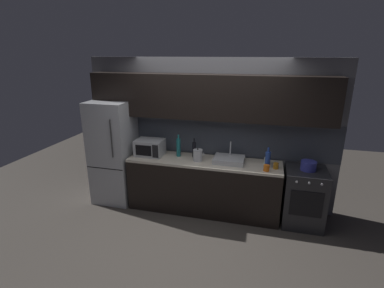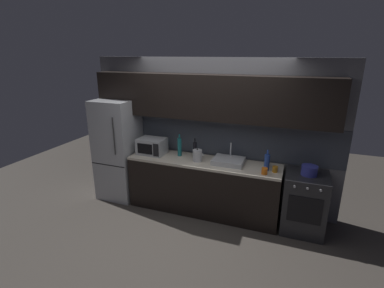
# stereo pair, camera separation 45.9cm
# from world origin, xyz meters

# --- Properties ---
(ground_plane) EXTENTS (10.00, 10.00, 0.00)m
(ground_plane) POSITION_xyz_m (0.00, 0.00, 0.00)
(ground_plane) COLOR #3D3833
(back_wall) EXTENTS (4.22, 0.44, 2.50)m
(back_wall) POSITION_xyz_m (0.00, 1.20, 1.55)
(back_wall) COLOR slate
(back_wall) RESTS_ON ground
(counter_run) EXTENTS (2.48, 0.60, 0.90)m
(counter_run) POSITION_xyz_m (0.00, 0.90, 0.45)
(counter_run) COLOR black
(counter_run) RESTS_ON ground
(refrigerator) EXTENTS (0.68, 0.69, 1.80)m
(refrigerator) POSITION_xyz_m (-1.62, 0.90, 0.90)
(refrigerator) COLOR #ADAFB5
(refrigerator) RESTS_ON ground
(oven_range) EXTENTS (0.60, 0.62, 0.90)m
(oven_range) POSITION_xyz_m (1.58, 0.90, 0.45)
(oven_range) COLOR #232326
(oven_range) RESTS_ON ground
(microwave) EXTENTS (0.46, 0.35, 0.27)m
(microwave) POSITION_xyz_m (-0.94, 0.92, 1.04)
(microwave) COLOR #A8AAAF
(microwave) RESTS_ON counter_run
(sink_basin) EXTENTS (0.48, 0.38, 0.30)m
(sink_basin) POSITION_xyz_m (0.41, 0.93, 0.94)
(sink_basin) COLOR #ADAFB5
(sink_basin) RESTS_ON counter_run
(kettle) EXTENTS (0.19, 0.15, 0.21)m
(kettle) POSITION_xyz_m (-0.09, 0.86, 0.99)
(kettle) COLOR #B7BABF
(kettle) RESTS_ON counter_run
(wine_bottle_teal) EXTENTS (0.07, 0.07, 0.38)m
(wine_bottle_teal) POSITION_xyz_m (-0.45, 0.99, 1.06)
(wine_bottle_teal) COLOR #19666B
(wine_bottle_teal) RESTS_ON counter_run
(wine_bottle_dark) EXTENTS (0.06, 0.06, 0.32)m
(wine_bottle_dark) POSITION_xyz_m (-0.19, 1.02, 1.03)
(wine_bottle_dark) COLOR black
(wine_bottle_dark) RESTS_ON counter_run
(wine_bottle_blue) EXTENTS (0.08, 0.08, 0.31)m
(wine_bottle_blue) POSITION_xyz_m (1.00, 0.87, 1.03)
(wine_bottle_blue) COLOR #234299
(wine_bottle_blue) RESTS_ON counter_run
(mug_orange) EXTENTS (0.09, 0.09, 0.09)m
(mug_orange) POSITION_xyz_m (0.99, 0.71, 0.95)
(mug_orange) COLOR orange
(mug_orange) RESTS_ON counter_run
(mug_clear) EXTENTS (0.08, 0.08, 0.10)m
(mug_clear) POSITION_xyz_m (0.99, 0.99, 0.95)
(mug_clear) COLOR silver
(mug_clear) RESTS_ON counter_run
(mug_amber) EXTENTS (0.08, 0.08, 0.09)m
(mug_amber) POSITION_xyz_m (1.12, 0.84, 0.95)
(mug_amber) COLOR #B27019
(mug_amber) RESTS_ON counter_run
(cooking_pot) EXTENTS (0.23, 0.23, 0.14)m
(cooking_pot) POSITION_xyz_m (1.59, 0.90, 0.97)
(cooking_pot) COLOR #333899
(cooking_pot) RESTS_ON oven_range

